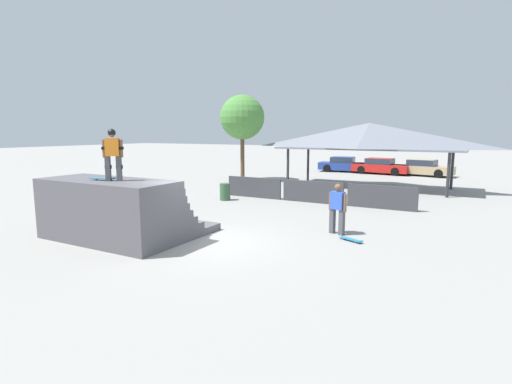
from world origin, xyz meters
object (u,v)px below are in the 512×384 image
skater_on_deck (113,151)px  parked_car_tan (423,168)px  trash_bin (225,192)px  parked_car_blue (343,165)px  skateboard_on_deck (104,178)px  parked_car_red (381,167)px  bystander_walking (338,206)px  tree_beside_pavilion (242,118)px  skateboard_on_ground (351,240)px

skater_on_deck → parked_car_tan: size_ratio=0.34×
trash_bin → parked_car_blue: parked_car_blue is taller
skateboard_on_deck → parked_car_red: skateboard_on_deck is taller
bystander_walking → tree_beside_pavilion: tree_beside_pavilion is taller
trash_bin → parked_car_tan: bearing=66.4°
skateboard_on_ground → parked_car_red: 21.37m
skateboard_on_deck → parked_car_red: size_ratio=0.18×
trash_bin → tree_beside_pavilion: bearing=114.7°
parked_car_blue → parked_car_red: (3.17, -0.32, 0.00)m
skateboard_on_deck → parked_car_tan: skateboard_on_deck is taller
tree_beside_pavilion → parked_car_tan: tree_beside_pavilion is taller
skateboard_on_deck → trash_bin: 8.39m
tree_beside_pavilion → trash_bin: size_ratio=6.96×
tree_beside_pavilion → parked_car_tan: bearing=40.9°
skater_on_deck → skateboard_on_ground: bearing=-2.1°
parked_car_blue → parked_car_red: same height
skateboard_on_ground → skater_on_deck: bearing=-126.2°
parked_car_blue → parked_car_tan: 6.35m
skateboard_on_deck → bystander_walking: (6.00, 4.41, -1.04)m
trash_bin → parked_car_red: bearing=76.0°
parked_car_blue → parked_car_red: bearing=-11.5°
trash_bin → parked_car_red: size_ratio=0.19×
bystander_walking → trash_bin: 7.95m
skater_on_deck → bystander_walking: (5.60, 4.35, -1.88)m
skateboard_on_deck → trash_bin: skateboard_on_deck is taller
parked_car_red → parked_car_tan: (3.18, 0.13, -0.00)m
skateboard_on_deck → bystander_walking: skateboard_on_deck is taller
parked_car_red → tree_beside_pavilion: bearing=-123.7°
skateboard_on_ground → tree_beside_pavilion: bearing=156.4°
parked_car_tan → parked_car_blue: bearing=-172.2°
tree_beside_pavilion → trash_bin: tree_beside_pavilion is taller
bystander_walking → parked_car_red: 20.60m
parked_car_red → parked_car_tan: size_ratio=1.01×
skater_on_deck → parked_car_red: skater_on_deck is taller
tree_beside_pavilion → parked_car_blue: bearing=65.1°
tree_beside_pavilion → parked_car_blue: tree_beside_pavilion is taller
parked_car_tan → skater_on_deck: bearing=-94.0°
skater_on_deck → trash_bin: skater_on_deck is taller
trash_bin → parked_car_tan: size_ratio=0.19×
bystander_walking → parked_car_tan: bearing=-74.6°
skateboard_on_ground → trash_bin: 8.87m
skater_on_deck → parked_car_blue: skater_on_deck is taller
parked_car_blue → parked_car_tan: same height
bystander_walking → parked_car_tan: 20.54m
skateboard_on_ground → parked_car_tan: (-0.35, 21.20, 0.54)m
skater_on_deck → parked_car_red: bearing=51.1°
skater_on_deck → skateboard_on_ground: 7.80m
skateboard_on_deck → parked_car_tan: 25.77m
skateboard_on_ground → tree_beside_pavilion: tree_beside_pavilion is taller
skateboard_on_ground → tree_beside_pavilion: 16.83m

